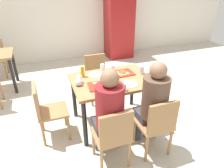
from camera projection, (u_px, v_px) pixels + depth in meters
ground_plane at (112, 122)px, 3.27m from camera, size 10.00×10.00×0.02m
back_wall at (69, 6)px, 5.27m from camera, size 10.00×0.10×2.80m
main_table at (112, 86)px, 2.96m from camera, size 1.14×0.84×0.76m
chair_near_left at (113, 135)px, 2.28m from camera, size 0.40×0.40×0.83m
chair_near_right at (157, 123)px, 2.46m from camera, size 0.40×0.40×0.83m
chair_far_side at (97, 74)px, 3.71m from camera, size 0.40×0.40×0.83m
chair_left_end at (46, 108)px, 2.74m from camera, size 0.40×0.40×0.83m
person_in_red at (109, 110)px, 2.28m from camera, size 0.32×0.42×1.24m
person_in_brown_jacket at (153, 100)px, 2.46m from camera, size 0.32×0.42×1.24m
tray_red_near at (102, 86)px, 2.72m from camera, size 0.38×0.29×0.02m
tray_red_far at (121, 73)px, 3.07m from camera, size 0.37×0.28×0.02m
paper_plate_center at (96, 74)px, 3.05m from camera, size 0.22×0.22×0.01m
paper_plate_near_edge at (130, 84)px, 2.77m from camera, size 0.22×0.22×0.01m
pizza_slice_a at (103, 84)px, 2.73m from camera, size 0.26×0.25×0.02m
pizza_slice_b at (122, 72)px, 3.07m from camera, size 0.23×0.22×0.02m
plastic_cup_a at (102, 67)px, 3.17m from camera, size 0.07×0.07×0.10m
plastic_cup_b at (124, 87)px, 2.60m from camera, size 0.07×0.07×0.10m
plastic_cup_c at (79, 79)px, 2.80m from camera, size 0.07×0.07×0.10m
plastic_cup_d at (113, 68)px, 3.15m from camera, size 0.07×0.07×0.10m
soda_can at (142, 70)px, 3.05m from camera, size 0.07×0.07×0.12m
condiment_bottle at (83, 72)px, 2.95m from camera, size 0.06×0.06×0.16m
foil_bundle at (79, 82)px, 2.72m from camera, size 0.10×0.10×0.10m
drink_fridge at (119, 23)px, 5.58m from camera, size 0.70×0.60×1.90m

